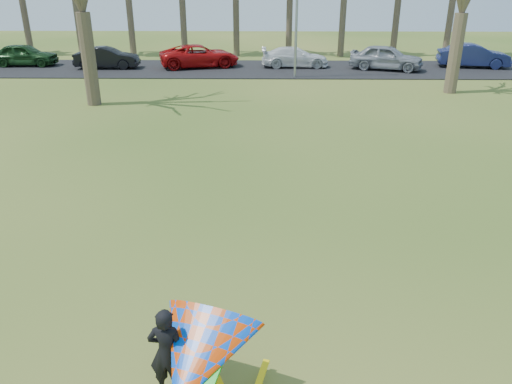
{
  "coord_description": "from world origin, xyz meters",
  "views": [
    {
      "loc": [
        0.18,
        -8.55,
        5.67
      ],
      "look_at": [
        0.0,
        2.0,
        1.1
      ],
      "focal_mm": 35.0,
      "sensor_mm": 36.0,
      "label": 1
    }
  ],
  "objects_px": {
    "car_3": "(295,57)",
    "car_5": "(473,56)",
    "car_1": "(107,58)",
    "car_0": "(24,55)",
    "car_2": "(200,56)",
    "kite_flyer": "(194,359)",
    "car_4": "(386,57)"
  },
  "relations": [
    {
      "from": "car_3",
      "to": "car_5",
      "type": "relative_size",
      "value": 0.97
    },
    {
      "from": "car_3",
      "to": "car_5",
      "type": "height_order",
      "value": "car_5"
    },
    {
      "from": "car_1",
      "to": "car_5",
      "type": "height_order",
      "value": "car_5"
    },
    {
      "from": "car_0",
      "to": "car_2",
      "type": "relative_size",
      "value": 0.82
    },
    {
      "from": "car_0",
      "to": "kite_flyer",
      "type": "bearing_deg",
      "value": -152.78
    },
    {
      "from": "car_1",
      "to": "car_2",
      "type": "bearing_deg",
      "value": -86.77
    },
    {
      "from": "car_2",
      "to": "kite_flyer",
      "type": "distance_m",
      "value": 28.89
    },
    {
      "from": "car_0",
      "to": "car_4",
      "type": "relative_size",
      "value": 0.93
    },
    {
      "from": "car_2",
      "to": "car_4",
      "type": "distance_m",
      "value": 12.26
    },
    {
      "from": "kite_flyer",
      "to": "car_5",
      "type": "bearing_deg",
      "value": 62.83
    },
    {
      "from": "car_2",
      "to": "kite_flyer",
      "type": "height_order",
      "value": "kite_flyer"
    },
    {
      "from": "car_2",
      "to": "car_1",
      "type": "bearing_deg",
      "value": 80.25
    },
    {
      "from": "car_0",
      "to": "kite_flyer",
      "type": "height_order",
      "value": "kite_flyer"
    },
    {
      "from": "car_5",
      "to": "kite_flyer",
      "type": "xyz_separation_m",
      "value": [
        -14.84,
        -28.9,
        0.03
      ]
    },
    {
      "from": "car_3",
      "to": "car_5",
      "type": "xyz_separation_m",
      "value": [
        11.87,
        0.09,
        0.11
      ]
    },
    {
      "from": "car_2",
      "to": "car_4",
      "type": "bearing_deg",
      "value": -109.36
    },
    {
      "from": "car_1",
      "to": "car_4",
      "type": "xyz_separation_m",
      "value": [
        18.27,
        -0.21,
        0.11
      ]
    },
    {
      "from": "car_0",
      "to": "car_1",
      "type": "xyz_separation_m",
      "value": [
        5.88,
        -0.93,
        -0.05
      ]
    },
    {
      "from": "car_2",
      "to": "car_3",
      "type": "xyz_separation_m",
      "value": [
        6.38,
        0.13,
        -0.09
      ]
    },
    {
      "from": "car_4",
      "to": "kite_flyer",
      "type": "bearing_deg",
      "value": -178.16
    },
    {
      "from": "car_1",
      "to": "car_4",
      "type": "height_order",
      "value": "car_4"
    },
    {
      "from": "car_3",
      "to": "car_4",
      "type": "height_order",
      "value": "car_4"
    },
    {
      "from": "car_4",
      "to": "kite_flyer",
      "type": "height_order",
      "value": "kite_flyer"
    },
    {
      "from": "car_5",
      "to": "kite_flyer",
      "type": "distance_m",
      "value": 32.49
    },
    {
      "from": "car_2",
      "to": "car_5",
      "type": "relative_size",
      "value": 1.15
    },
    {
      "from": "car_4",
      "to": "car_3",
      "type": "bearing_deg",
      "value": 100.19
    },
    {
      "from": "car_5",
      "to": "car_1",
      "type": "bearing_deg",
      "value": 101.83
    },
    {
      "from": "car_5",
      "to": "car_4",
      "type": "bearing_deg",
      "value": 109.7
    },
    {
      "from": "car_0",
      "to": "car_2",
      "type": "height_order",
      "value": "car_0"
    },
    {
      "from": "car_4",
      "to": "car_2",
      "type": "bearing_deg",
      "value": 105.57
    },
    {
      "from": "car_3",
      "to": "car_4",
      "type": "relative_size",
      "value": 0.96
    },
    {
      "from": "car_5",
      "to": "kite_flyer",
      "type": "bearing_deg",
      "value": 162.71
    }
  ]
}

